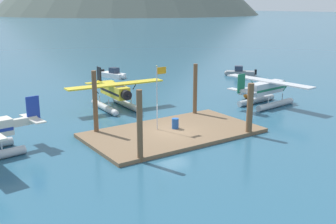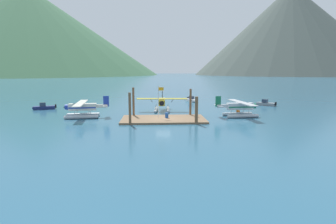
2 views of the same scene
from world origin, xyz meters
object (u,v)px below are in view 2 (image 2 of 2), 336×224
Objects in this scene: mooring_buoy at (238,112)px; seaplane_cream_port_fwd at (82,109)px; fuel_drum at (167,115)px; seaplane_silver_stbd_fwd at (240,108)px; boat_grey_open_east at (265,103)px; boat_navy_open_west at (44,107)px; flagpole at (159,98)px; seaplane_yellow_bow_centre at (162,104)px; boat_white_open_north at (191,100)px.

mooring_buoy is 29.38m from seaplane_cream_port_fwd.
fuel_drum is 0.08× the size of seaplane_silver_stbd_fwd.
boat_grey_open_east and boat_navy_open_west have the same top height.
flagpole is 6.14× the size of fuel_drum.
fuel_drum reaches higher than mooring_buoy.
seaplane_yellow_bow_centre reaches higher than boat_white_open_north.
fuel_drum is at bearing -10.54° from seaplane_cream_port_fwd.
fuel_drum is at bearing -170.27° from seaplane_silver_stbd_fwd.
boat_white_open_north is at bearing 102.84° from seaplane_silver_stbd_fwd.
flagpole reaches higher than fuel_drum.
flagpole is at bearing -146.30° from boat_grey_open_east.
flagpole is 28.35m from boat_navy_open_west.
mooring_buoy is (15.49, 5.22, -3.29)m from flagpole.
boat_white_open_north is at bearing 73.85° from fuel_drum.
seaplane_silver_stbd_fwd is (-0.71, -3.54, 1.17)m from mooring_buoy.
flagpole is 16.67m from mooring_buoy.
seaplane_yellow_bow_centre reaches higher than fuel_drum.
flagpole is at bearing 153.28° from fuel_drum.
boat_grey_open_east and boat_white_open_north have the same top height.
seaplane_silver_stbd_fwd reaches higher than boat_white_open_north.
seaplane_yellow_bow_centre reaches higher than boat_navy_open_west.
seaplane_silver_stbd_fwd is at bearing -0.95° from seaplane_cream_port_fwd.
fuel_drum is 28.23m from boat_white_open_north.
fuel_drum is at bearing -143.96° from boat_grey_open_east.
flagpole is 0.52× the size of seaplane_cream_port_fwd.
seaplane_cream_port_fwd reaches higher than boat_white_open_north.
boat_navy_open_west reaches higher than fuel_drum.
seaplane_cream_port_fwd is at bearing 179.05° from seaplane_silver_stbd_fwd.
flagpole is 6.61× the size of mooring_buoy.
boat_navy_open_west is at bearing -158.78° from boat_white_open_north.
seaplane_yellow_bow_centre is at bearing 26.67° from seaplane_cream_port_fwd.
flagpole is at bearing -109.01° from boat_white_open_north.
boat_white_open_north is at bearing 21.22° from boat_navy_open_west.
boat_navy_open_west is at bearing 168.67° from mooring_buoy.
mooring_buoy is 15.91m from boat_grey_open_east.
seaplane_silver_stbd_fwd is (13.51, 2.31, 0.84)m from fuel_drum.
boat_white_open_north is at bearing 70.99° from flagpole.
mooring_buoy is 0.17× the size of boat_white_open_north.
fuel_drum is 0.18× the size of boat_white_open_north.
boat_grey_open_east is 0.88× the size of boat_navy_open_west.
flagpole reaches higher than seaplane_cream_port_fwd.
boat_navy_open_west is (-24.83, 13.30, -3.21)m from flagpole.
fuel_drum is 15.26m from seaplane_cream_port_fwd.
seaplane_silver_stbd_fwd is 25.46m from boat_white_open_north.
mooring_buoy is 0.08× the size of seaplane_yellow_bow_centre.
seaplane_cream_port_fwd reaches higher than boat_grey_open_east.
flagpole is 1.14× the size of boat_navy_open_west.
seaplane_silver_stbd_fwd reaches higher than fuel_drum.
fuel_drum is 1.08× the size of mooring_buoy.
seaplane_silver_stbd_fwd is at bearing 9.73° from fuel_drum.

